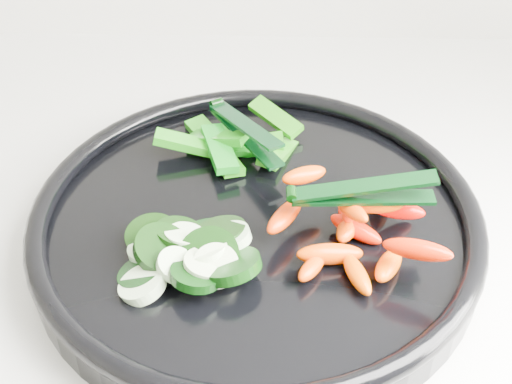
{
  "coord_description": "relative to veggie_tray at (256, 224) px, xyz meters",
  "views": [
    {
      "loc": [
        -0.26,
        1.19,
        1.35
      ],
      "look_at": [
        -0.28,
        1.63,
        0.99
      ],
      "focal_mm": 50.0,
      "sensor_mm": 36.0,
      "label": 1
    }
  ],
  "objects": [
    {
      "name": "cucumber_pile",
      "position": [
        -0.05,
        -0.05,
        0.01
      ],
      "size": [
        0.12,
        0.11,
        0.04
      ],
      "color": "black",
      "rests_on": "veggie_tray"
    },
    {
      "name": "pepper_pile",
      "position": [
        -0.02,
        0.1,
        0.01
      ],
      "size": [
        0.14,
        0.11,
        0.04
      ],
      "color": "#106C0A",
      "rests_on": "veggie_tray"
    },
    {
      "name": "veggie_tray",
      "position": [
        0.0,
        0.0,
        0.0
      ],
      "size": [
        0.47,
        0.47,
        0.04
      ],
      "color": "black",
      "rests_on": "counter"
    },
    {
      "name": "tong_carrot",
      "position": [
        0.08,
        -0.02,
        0.05
      ],
      "size": [
        0.11,
        0.02,
        0.02
      ],
      "color": "black",
      "rests_on": "carrot_pile"
    },
    {
      "name": "carrot_pile",
      "position": [
        0.08,
        -0.02,
        0.02
      ],
      "size": [
        0.14,
        0.14,
        0.05
      ],
      "color": "#E95900",
      "rests_on": "veggie_tray"
    },
    {
      "name": "tong_pepper",
      "position": [
        -0.01,
        0.1,
        0.03
      ],
      "size": [
        0.07,
        0.1,
        0.02
      ],
      "color": "black",
      "rests_on": "pepper_pile"
    }
  ]
}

